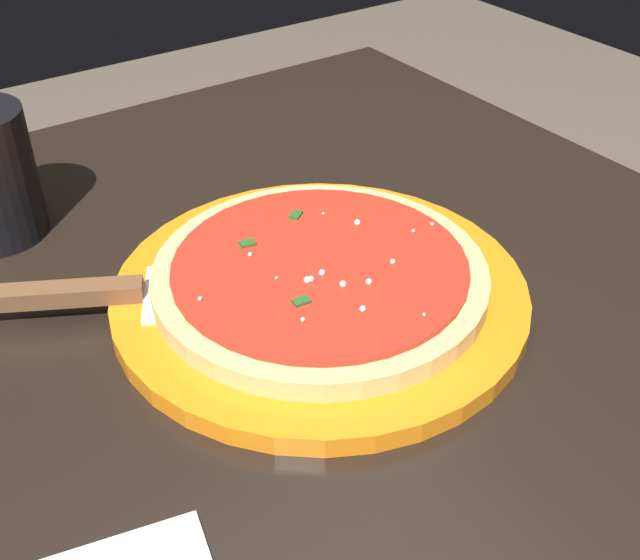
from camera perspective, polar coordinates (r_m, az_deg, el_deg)
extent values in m
cube|color=black|center=(1.22, 2.31, -2.39)|extent=(0.06, 0.06, 0.71)
cube|color=black|center=(0.58, -0.23, -5.73)|extent=(0.93, 0.82, 0.03)
cylinder|color=orange|center=(0.61, 0.00, -0.93)|extent=(0.32, 0.32, 0.02)
cylinder|color=#DBB26B|center=(0.60, 0.00, 0.28)|extent=(0.25, 0.25, 0.02)
cylinder|color=red|center=(0.59, 0.00, 1.07)|extent=(0.22, 0.22, 0.00)
sphere|color=#EFEACC|center=(0.59, 5.26, 1.33)|extent=(0.00, 0.00, 0.00)
sphere|color=#EFEACC|center=(0.54, 3.09, -2.09)|extent=(0.00, 0.00, 0.00)
sphere|color=#EFEACC|center=(0.64, 8.08, 4.01)|extent=(0.00, 0.00, 0.00)
sphere|color=#EFEACC|center=(0.57, 1.67, -0.30)|extent=(0.01, 0.01, 0.01)
sphere|color=#EFEACC|center=(0.57, -0.66, 0.08)|extent=(0.00, 0.00, 0.00)
sphere|color=#EFEACC|center=(0.64, 2.70, 4.15)|extent=(0.01, 0.01, 0.01)
sphere|color=#EFEACC|center=(0.57, -0.94, 0.00)|extent=(0.01, 0.01, 0.01)
sphere|color=#EFEACC|center=(0.63, 6.74, 3.53)|extent=(0.00, 0.00, 0.00)
sphere|color=#EFEACC|center=(0.56, -8.64, -1.34)|extent=(0.00, 0.00, 0.00)
sphere|color=#EFEACC|center=(0.58, 0.13, 0.54)|extent=(0.00, 0.00, 0.00)
sphere|color=#EFEACC|center=(0.54, 7.51, -2.49)|extent=(0.00, 0.00, 0.00)
sphere|color=#EFEACC|center=(0.65, 0.24, 4.81)|extent=(0.00, 0.00, 0.00)
sphere|color=#EFEACC|center=(0.53, -1.24, -2.87)|extent=(0.00, 0.00, 0.00)
sphere|color=#EFEACC|center=(0.57, -3.15, 0.16)|extent=(0.00, 0.00, 0.00)
sphere|color=#EFEACC|center=(0.60, -5.06, 1.85)|extent=(0.00, 0.00, 0.00)
sphere|color=#EFEACC|center=(0.57, 3.55, -0.13)|extent=(0.00, 0.00, 0.00)
cube|color=#23561E|center=(0.55, -1.37, -1.52)|extent=(0.01, 0.01, 0.00)
cube|color=#23561E|center=(0.65, -1.75, 4.73)|extent=(0.01, 0.01, 0.00)
cube|color=#23561E|center=(0.61, -4.87, 2.80)|extent=(0.01, 0.01, 0.00)
cube|color=silver|center=(0.60, -8.29, -0.76)|extent=(0.10, 0.11, 0.00)
cube|color=brown|center=(0.61, -18.65, -1.01)|extent=(0.08, 0.12, 0.01)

